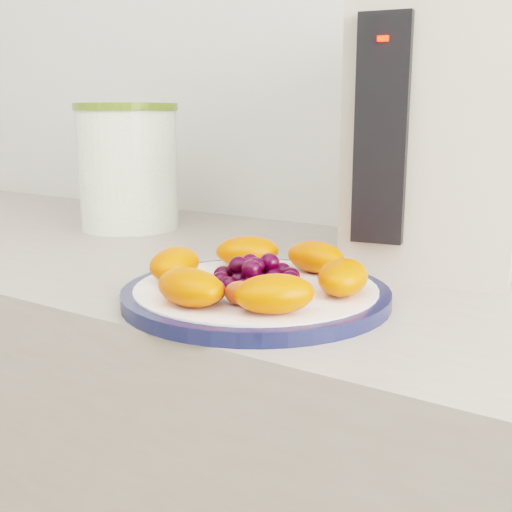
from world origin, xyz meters
The scene contains 8 objects.
plate_rim centered at (0.10, 1.03, 0.91)m, with size 0.28×0.28×0.01m, color #12183C.
plate_face centered at (0.10, 1.03, 0.91)m, with size 0.26×0.26×0.02m, color white.
canister centered at (-0.33, 1.28, 1.00)m, with size 0.17×0.17×0.20m, color #4D7117.
canister_lid centered at (-0.33, 1.28, 1.11)m, with size 0.17×0.17×0.01m, color #536C22.
appliance_body centered at (0.20, 1.33, 1.07)m, with size 0.20×0.28×0.34m, color #B3AD9C.
appliance_panel centered at (0.18, 1.18, 1.08)m, with size 0.06×0.02×0.26m, color black.
appliance_led centered at (0.18, 1.17, 1.18)m, with size 0.01×0.01×0.01m, color #FF0C05.
fruit_plate centered at (0.10, 1.03, 0.93)m, with size 0.25×0.25×0.04m.
Camera 1 is at (0.47, 0.49, 1.10)m, focal length 45.00 mm.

